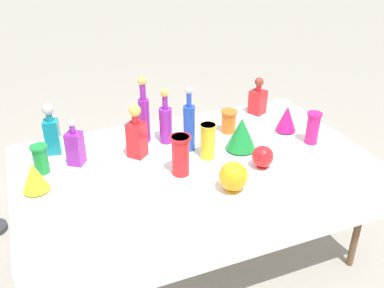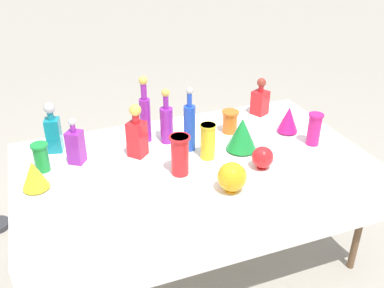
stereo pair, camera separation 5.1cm
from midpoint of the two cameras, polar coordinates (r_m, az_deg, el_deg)
name	(u,v)px [view 2 (the right image)]	position (r m, az deg, el deg)	size (l,w,h in m)	color
ground_plane	(192,254)	(3.03, 0.50, -14.40)	(40.00, 40.00, 0.00)	#A0998C
display_table	(194,169)	(2.57, 0.87, -3.30)	(2.07, 1.18, 0.76)	white
tall_bottle_0	(145,114)	(2.71, -5.74, 4.01)	(0.07, 0.07, 0.44)	purple
tall_bottle_1	(190,125)	(2.60, 0.24, 2.50)	(0.07, 0.07, 0.41)	blue
tall_bottle_2	(166,122)	(2.70, -2.88, 3.00)	(0.08, 0.08, 0.36)	purple
square_decanter_0	(137,134)	(2.56, -6.80, 1.33)	(0.13, 0.13, 0.34)	red
square_decanter_1	(260,100)	(3.14, 9.54, 5.85)	(0.13, 0.13, 0.27)	red
square_decanter_2	(53,130)	(2.72, -17.52, 1.74)	(0.10, 0.10, 0.32)	teal
square_decanter_3	(76,145)	(2.57, -14.72, -0.19)	(0.12, 0.12, 0.28)	purple
slender_vase_0	(314,128)	(2.79, 16.51, 2.01)	(0.09, 0.09, 0.21)	#C61972
slender_vase_1	(180,154)	(2.37, -1.01, -1.36)	(0.12, 0.12, 0.24)	red
slender_vase_2	(208,140)	(2.53, 2.70, 0.47)	(0.10, 0.10, 0.22)	yellow
slender_vase_3	(41,156)	(2.55, -18.95, -1.58)	(0.10, 0.10, 0.17)	#198C38
slender_vase_4	(230,121)	(2.86, 5.60, 3.08)	(0.12, 0.12, 0.15)	orange
fluted_vase_0	(242,134)	(2.63, 7.24, 1.35)	(0.19, 0.19, 0.22)	#198C38
fluted_vase_1	(288,119)	(2.91, 13.23, 3.23)	(0.14, 0.14, 0.18)	#C61972
fluted_vase_2	(34,175)	(2.40, -19.74, -3.91)	(0.14, 0.14, 0.17)	yellow
round_bowl_0	(232,177)	(2.26, 6.00, -4.40)	(0.16, 0.16, 0.17)	orange
round_bowl_1	(263,157)	(2.48, 9.97, -1.77)	(0.13, 0.13, 0.13)	red
price_tag_left	(272,191)	(2.30, 11.23, -6.16)	(0.05, 0.01, 0.04)	white
price_tag_center	(173,222)	(2.06, -1.85, -10.36)	(0.05, 0.01, 0.03)	white
price_tag_right	(225,201)	(2.19, 5.11, -7.61)	(0.05, 0.01, 0.04)	white
cardboard_box_behind_left	(81,174)	(3.63, -14.21, -3.86)	(0.49, 0.41, 0.42)	tan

